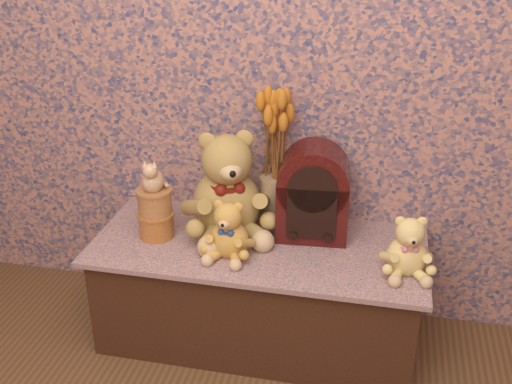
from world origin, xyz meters
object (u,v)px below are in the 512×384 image
cathedral_radio (313,191)px  cat_figurine (152,174)px  ceramic_vase (274,200)px  teddy_medium (229,226)px  teddy_small (408,242)px  biscuit_tin_lower (156,225)px  teddy_large (227,178)px

cathedral_radio → cat_figurine: (-0.59, -0.14, 0.08)m
cathedral_radio → ceramic_vase: cathedral_radio is taller
cat_figurine → teddy_medium: bearing=-21.2°
teddy_small → biscuit_tin_lower: (-0.95, 0.05, -0.07)m
teddy_small → cat_figurine: (-0.95, 0.05, 0.15)m
teddy_large → biscuit_tin_lower: bearing=179.0°
cathedral_radio → teddy_small: bearing=-33.1°
cathedral_radio → cat_figurine: 0.61m
cat_figurine → teddy_large: bearing=15.2°
teddy_large → cat_figurine: size_ratio=3.35×
cathedral_radio → cat_figurine: cathedral_radio is taller
teddy_medium → ceramic_vase: teddy_medium is taller
teddy_large → biscuit_tin_lower: 0.33m
teddy_small → biscuit_tin_lower: size_ratio=1.75×
biscuit_tin_lower → cat_figurine: (0.00, 0.00, 0.22)m
cathedral_radio → teddy_large: bearing=-178.9°
teddy_large → teddy_medium: teddy_large is taller
teddy_large → teddy_medium: 0.22m
cathedral_radio → ceramic_vase: size_ratio=1.92×
teddy_small → cat_figurine: 0.96m
ceramic_vase → biscuit_tin_lower: bearing=-152.4°
teddy_small → ceramic_vase: size_ratio=1.21×
teddy_large → cathedral_radio: size_ratio=1.20×
teddy_large → ceramic_vase: teddy_large is taller
teddy_medium → teddy_small: (0.64, 0.02, -0.00)m
teddy_medium → teddy_large: bearing=111.2°
teddy_small → cathedral_radio: size_ratio=0.63×
cathedral_radio → biscuit_tin_lower: 0.62m
teddy_large → cat_figurine: (-0.26, -0.11, 0.04)m
teddy_medium → biscuit_tin_lower: 0.33m
ceramic_vase → biscuit_tin_lower: 0.48m
biscuit_tin_lower → cat_figurine: 0.22m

